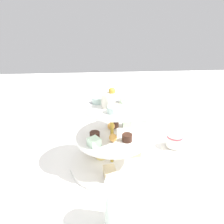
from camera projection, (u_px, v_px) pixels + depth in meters
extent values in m
plane|color=white|center=(112.00, 164.00, 0.73)|extent=(2.40, 2.40, 0.00)
cylinder|color=white|center=(112.00, 162.00, 0.72)|extent=(0.27, 0.27, 0.01)
cylinder|color=white|center=(112.00, 137.00, 0.68)|extent=(0.22, 0.22, 0.01)
cylinder|color=white|center=(112.00, 107.00, 0.64)|extent=(0.17, 0.17, 0.01)
cylinder|color=gold|center=(112.00, 130.00, 0.68)|extent=(0.01, 0.01, 0.25)
sphere|color=gold|center=(112.00, 91.00, 0.62)|extent=(0.02, 0.02, 0.02)
cube|color=#CCB78E|center=(110.00, 173.00, 0.64)|extent=(0.04, 0.05, 0.03)
cube|color=#CCB78E|center=(133.00, 151.00, 0.75)|extent=(0.05, 0.04, 0.03)
cube|color=#CCB78E|center=(93.00, 150.00, 0.76)|extent=(0.06, 0.06, 0.03)
cylinder|color=#E5C660|center=(101.00, 155.00, 0.74)|extent=(0.04, 0.04, 0.01)
cylinder|color=#381E14|center=(95.00, 136.00, 0.66)|extent=(0.03, 0.03, 0.02)
cylinder|color=#381E14|center=(127.00, 138.00, 0.65)|extent=(0.03, 0.03, 0.02)
cylinder|color=#381E14|center=(114.00, 124.00, 0.73)|extent=(0.03, 0.03, 0.02)
cube|color=silver|center=(94.00, 142.00, 0.62)|extent=(0.04, 0.04, 0.02)
cube|color=silver|center=(127.00, 123.00, 0.73)|extent=(0.03, 0.03, 0.02)
sphere|color=gold|center=(113.00, 138.00, 0.65)|extent=(0.02, 0.02, 0.02)
sphere|color=gold|center=(111.00, 126.00, 0.71)|extent=(0.02, 0.02, 0.02)
cylinder|color=silver|center=(113.00, 110.00, 0.60)|extent=(0.03, 0.03, 0.02)
cylinder|color=silver|center=(125.00, 100.00, 0.66)|extent=(0.03, 0.03, 0.02)
cylinder|color=silver|center=(98.00, 100.00, 0.66)|extent=(0.03, 0.03, 0.02)
cylinder|color=white|center=(108.00, 101.00, 0.63)|extent=(0.04, 0.04, 0.04)
cube|color=silver|center=(124.00, 102.00, 0.67)|extent=(0.09, 0.03, 0.00)
cube|color=silver|center=(98.00, 102.00, 0.66)|extent=(0.09, 0.03, 0.00)
cylinder|color=silver|center=(120.00, 205.00, 0.49)|extent=(0.07, 0.07, 0.13)
cylinder|color=silver|center=(146.00, 125.00, 0.88)|extent=(0.06, 0.06, 0.08)
cylinder|color=white|center=(174.00, 147.00, 0.81)|extent=(0.09, 0.09, 0.01)
cylinder|color=white|center=(174.00, 141.00, 0.80)|extent=(0.06, 0.06, 0.04)
cylinder|color=#D14C56|center=(175.00, 136.00, 0.79)|extent=(0.06, 0.06, 0.01)
cube|color=silver|center=(20.00, 178.00, 0.66)|extent=(0.05, 0.17, 0.00)
cube|color=silver|center=(205.00, 187.00, 0.63)|extent=(0.11, 0.14, 0.00)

